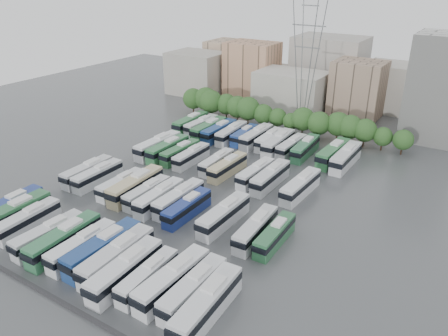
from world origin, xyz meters
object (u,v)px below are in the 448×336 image
Objects in this scene: bus_r1_s6 at (159,197)px; bus_r2_s3 at (180,152)px; bus_r3_s4 at (231,133)px; bus_r3_s9 at (291,146)px; bus_r1_s8 at (187,208)px; bus_r2_s1 at (158,145)px; bus_r0_s0 at (10,207)px; bus_r0_s2 at (28,220)px; bus_r1_s3 at (121,184)px; bus_r2_s4 at (191,156)px; bus_r2_s2 at (168,149)px; bus_r3_s5 at (244,135)px; bus_r1_s10 at (224,215)px; bus_r2_s9 at (256,173)px; bus_r0_s8 at (117,256)px; bus_r0_s6 at (82,246)px; bus_r2_s6 at (217,162)px; bus_r3_s1 at (201,125)px; bus_r0_s7 at (103,248)px; bus_r0_s4 at (49,235)px; bus_r3_s7 at (269,139)px; bus_r0_s9 at (125,270)px; bus_r1_s0 at (87,172)px; bus_r1_s5 at (147,193)px; bus_r1_s1 at (98,175)px; bus_r3_s0 at (191,123)px; bus_r3_s6 at (256,136)px; bus_r0_s1 at (14,214)px; bus_r1_s7 at (179,199)px; bus_r3_s8 at (278,143)px; bus_r0_s12 at (193,289)px; bus_r2_s10 at (270,177)px; bus_r0_s5 at (64,239)px; bus_r3_s13 at (346,157)px; apartment_tower at (440,88)px; bus_r0_s13 at (207,304)px; bus_r3_s10 at (305,148)px; bus_r2_s7 at (228,167)px; electricity_pylon at (306,57)px; bus_r2_s12 at (300,186)px; bus_r1_s13 at (275,235)px; bus_r3_s12 at (333,153)px.

bus_r1_s6 is 21.57m from bus_r2_s3.
bus_r3_s4 is 16.32m from bus_r3_s9.
bus_r2_s1 is (-22.86, 19.21, 0.31)m from bus_r1_s8.
bus_r0_s2 is at bearing -12.13° from bus_r0_s0.
bus_r2_s3 is at bearing 89.96° from bus_r1_s3.
bus_r2_s4 is at bearing 124.81° from bus_r1_s8.
bus_r3_s5 is at bearing 61.54° from bus_r2_s2.
bus_r1_s6 is 0.95× the size of bus_r1_s10.
bus_r0_s8 is at bearing -92.37° from bus_r2_s9.
bus_r0_s6 is 1.10× the size of bus_r2_s6.
bus_r3_s1 is at bearing -179.17° from bus_r3_s9.
bus_r3_s1 is at bearing 111.07° from bus_r0_s7.
bus_r0_s4 is 6.84m from bus_r0_s6.
bus_r3_s5 is at bearing 79.79° from bus_r1_s3.
bus_r2_s6 is at bearing -102.17° from bus_r3_s7.
bus_r0_s9 reaches higher than bus_r1_s0.
bus_r1_s1 is at bearing 178.87° from bus_r1_s5.
bus_r0_s4 is 37.49m from bus_r2_s4.
bus_r1_s5 is at bearing 58.15° from bus_r0_s2.
bus_r3_s6 is at bearing 0.31° from bus_r3_s0.
bus_r1_s0 is at bearing 98.14° from bus_r0_s1.
bus_r3_s8 is (3.18, 34.29, 0.15)m from bus_r1_s7.
bus_r0_s12 is 35.77m from bus_r2_s10.
bus_r2_s10 reaches higher than bus_r0_s4.
bus_r2_s2 reaches higher than bus_r1_s8.
bus_r1_s8 is 36.32m from bus_r3_s9.
bus_r0_s5 is 0.98× the size of bus_r3_s13.
bus_r0_s13 is (-12.52, -82.74, -10.92)m from apartment_tower.
bus_r3_s10 is (16.53, 54.77, -0.11)m from bus_r0_s5.
bus_r3_s0 is at bearing -153.47° from apartment_tower.
bus_r3_s10 reaches higher than bus_r2_s4.
bus_r0_s0 is at bearing -121.74° from bus_r2_s7.
electricity_pylon reaches higher than bus_r2_s6.
bus_r2_s7 is 0.93× the size of bus_r2_s10.
bus_r1_s10 is (-9.80, 19.25, -0.11)m from bus_r0_s13.
bus_r1_s3 is 16.36m from bus_r1_s8.
bus_r0_s7 is at bearing -67.70° from bus_r2_s3.
bus_r1_s0 is 0.90× the size of bus_r2_s1.
electricity_pylon is 77.85m from bus_r0_s2.
bus_r0_s13 reaches higher than bus_r3_s1.
bus_r2_s12 is at bearing 67.15° from bus_r0_s8.
bus_r1_s7 is 34.43m from bus_r3_s8.
bus_r0_s13 is 1.14× the size of bus_r1_s1.
bus_r3_s13 reaches higher than bus_r2_s7.
bus_r0_s5 is at bearing -114.02° from bus_r2_s10.
bus_r1_s13 is 0.95× the size of bus_r3_s9.
bus_r1_s8 is 22.99m from bus_r2_s4.
bus_r0_s4 is at bearing -11.54° from bus_r0_s2.
bus_r1_s8 is at bearing 59.31° from bus_r0_s5.
bus_r3_s12 reaches higher than bus_r1_s3.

